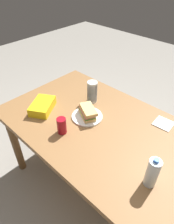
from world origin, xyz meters
name	(u,v)px	position (x,y,z in m)	size (l,w,h in m)	color
ground_plane	(96,181)	(0.00, 0.00, 0.00)	(8.00, 8.00, 0.00)	gray
dining_table	(98,133)	(0.00, 0.00, 0.66)	(1.49, 0.95, 0.76)	olive
paper_plate	(87,116)	(-0.11, 0.00, 0.76)	(0.24, 0.24, 0.01)	white
sandwich	(87,112)	(-0.11, 0.00, 0.81)	(0.21, 0.16, 0.08)	#DBB26B
soda_can_red	(62,126)	(-0.13, -0.24, 0.82)	(0.07, 0.07, 0.12)	maroon
chip_bag	(42,106)	(-0.44, -0.18, 0.79)	(0.23, 0.15, 0.07)	yellow
water_bottle_tall	(152,173)	(0.53, -0.17, 0.86)	(0.07, 0.07, 0.21)	silver
plastic_cup_stack	(92,92)	(-0.23, 0.18, 0.85)	(0.08, 0.08, 0.18)	silver
paper_napkin	(163,123)	(0.35, 0.33, 0.76)	(0.13, 0.13, 0.01)	white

